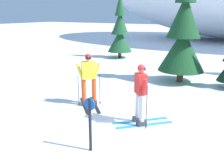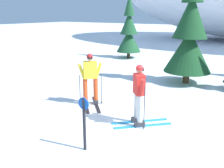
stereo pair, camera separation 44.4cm
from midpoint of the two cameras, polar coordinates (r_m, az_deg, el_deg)
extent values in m
plane|color=white|center=(6.82, 2.64, -10.53)|extent=(120.00, 120.00, 0.00)
cube|color=#2893CC|center=(7.38, 4.83, -8.31)|extent=(1.24, 1.22, 0.03)
cube|color=#2893CC|center=(7.11, 5.65, -9.28)|extent=(1.24, 1.22, 0.03)
cube|color=#38383D|center=(7.31, 4.09, -7.86)|extent=(0.30, 0.30, 0.12)
cube|color=#38383D|center=(7.05, 4.89, -8.82)|extent=(0.30, 0.30, 0.12)
cylinder|color=silver|center=(7.15, 4.16, -4.66)|extent=(0.15, 0.15, 0.75)
cylinder|color=silver|center=(6.88, 4.97, -5.53)|extent=(0.15, 0.15, 0.75)
cube|color=red|center=(6.81, 4.68, 0.06)|extent=(0.44, 0.44, 0.56)
cylinder|color=red|center=(7.05, 4.03, 0.07)|extent=(0.26, 0.27, 0.58)
cylinder|color=red|center=(6.61, 5.35, -1.04)|extent=(0.26, 0.27, 0.58)
sphere|color=#A37556|center=(6.71, 4.76, 3.37)|extent=(0.19, 0.19, 0.19)
sphere|color=red|center=(6.70, 4.76, 3.62)|extent=(0.21, 0.21, 0.21)
cube|color=black|center=(6.73, 5.41, 3.48)|extent=(0.13, 0.13, 0.07)
cylinder|color=#2D2D33|center=(7.30, 4.17, -3.57)|extent=(0.02, 0.02, 1.21)
cylinder|color=#2D2D33|center=(7.50, 4.09, -7.49)|extent=(0.07, 0.07, 0.01)
cylinder|color=#2D2D33|center=(6.71, 5.99, -5.40)|extent=(0.02, 0.02, 1.21)
cylinder|color=#2D2D33|center=(6.93, 5.86, -9.59)|extent=(0.07, 0.07, 0.01)
cube|color=black|center=(8.61, -5.38, -4.69)|extent=(1.17, 1.21, 0.03)
cube|color=black|center=(8.57, -7.72, -4.87)|extent=(1.17, 1.21, 0.03)
cube|color=#38383D|center=(8.67, -5.50, -4.00)|extent=(0.30, 0.30, 0.12)
cube|color=#38383D|center=(8.64, -7.81, -4.17)|extent=(0.30, 0.30, 0.12)
cylinder|color=#DB471E|center=(8.53, -5.58, -1.19)|extent=(0.15, 0.15, 0.77)
cylinder|color=#DB471E|center=(8.49, -7.92, -1.35)|extent=(0.15, 0.15, 0.77)
cube|color=yellow|center=(8.34, -6.89, 3.13)|extent=(0.49, 0.48, 0.57)
cylinder|color=yellow|center=(8.39, -5.04, 2.85)|extent=(0.27, 0.26, 0.58)
cylinder|color=yellow|center=(8.33, -8.74, 2.62)|extent=(0.27, 0.26, 0.58)
sphere|color=#A37556|center=(8.26, -6.99, 5.91)|extent=(0.19, 0.19, 0.19)
sphere|color=red|center=(8.25, -7.00, 6.11)|extent=(0.21, 0.21, 0.21)
cube|color=black|center=(8.18, -6.92, 5.88)|extent=(0.13, 0.13, 0.07)
cylinder|color=#2D2D33|center=(8.51, -4.27, -1.27)|extent=(0.02, 0.02, 1.05)
cylinder|color=#2D2D33|center=(8.66, -4.21, -4.22)|extent=(0.07, 0.07, 0.01)
cylinder|color=#2D2D33|center=(8.42, -9.13, -1.61)|extent=(0.02, 0.02, 1.05)
cylinder|color=#2D2D33|center=(8.57, -9.00, -4.59)|extent=(0.07, 0.07, 0.01)
cylinder|color=#47301E|center=(17.58, 1.05, 6.94)|extent=(0.23, 0.23, 0.58)
cone|color=#1E512D|center=(17.47, 1.06, 9.82)|extent=(1.67, 1.67, 1.49)
cone|color=#1E512D|center=(17.38, 1.08, 13.73)|extent=(1.20, 1.20, 1.49)
cone|color=#1E512D|center=(17.37, 1.11, 17.67)|extent=(0.73, 0.73, 1.49)
cylinder|color=#47301E|center=(11.72, 14.18, 2.21)|extent=(0.28, 0.28, 0.71)
cone|color=#194723|center=(11.52, 14.54, 7.44)|extent=(2.03, 2.03, 1.82)
cone|color=#194723|center=(11.41, 15.06, 14.68)|extent=(1.46, 1.46, 1.82)
cylinder|color=black|center=(5.69, -7.25, -9.33)|extent=(0.07, 0.07, 1.24)
cylinder|color=blue|center=(5.49, -7.43, -4.60)|extent=(0.28, 0.02, 0.28)
camera|label=1|loc=(0.22, -91.68, -0.48)|focal=40.24mm
camera|label=2|loc=(0.22, 88.32, 0.48)|focal=40.24mm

